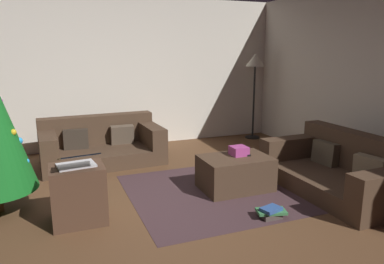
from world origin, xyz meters
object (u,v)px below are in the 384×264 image
(laptop, at_px, (77,162))
(corner_lamp, at_px, (255,66))
(couch_left, at_px, (101,145))
(side_table, at_px, (78,194))
(couch_right, at_px, (341,170))
(tv_remote, at_px, (245,154))
(book_stack, at_px, (270,212))
(gift_box, at_px, (239,151))
(ottoman, at_px, (235,173))

(laptop, bearing_deg, corner_lamp, 36.15)
(couch_left, bearing_deg, side_table, 73.26)
(laptop, bearing_deg, couch_right, -4.42)
(tv_remote, bearing_deg, book_stack, -109.72)
(couch_left, distance_m, corner_lamp, 3.24)
(side_table, height_order, book_stack, side_table)
(gift_box, distance_m, book_stack, 1.01)
(gift_box, distance_m, laptop, 1.99)
(couch_left, xyz_separation_m, side_table, (-0.50, -2.00, 0.03))
(gift_box, bearing_deg, couch_left, 130.24)
(gift_box, xyz_separation_m, laptop, (-1.95, -0.33, 0.18))
(couch_left, xyz_separation_m, couch_right, (2.58, -2.30, -0.00))
(couch_left, bearing_deg, corner_lamp, -173.45)
(tv_remote, xyz_separation_m, laptop, (-2.04, -0.31, 0.22))
(couch_left, xyz_separation_m, book_stack, (1.35, -2.64, -0.20))
(couch_left, distance_m, gift_box, 2.27)
(couch_right, xyz_separation_m, book_stack, (-1.23, -0.34, -0.20))
(couch_left, height_order, book_stack, couch_left)
(laptop, bearing_deg, couch_left, 76.57)
(tv_remote, bearing_deg, ottoman, -173.13)
(couch_left, xyz_separation_m, gift_box, (1.46, -1.73, 0.21))
(book_stack, height_order, corner_lamp, corner_lamp)
(couch_right, relative_size, book_stack, 5.45)
(side_table, distance_m, laptop, 0.36)
(laptop, distance_m, corner_lamp, 4.38)
(couch_left, bearing_deg, book_stack, 114.30)
(gift_box, relative_size, side_table, 0.34)
(corner_lamp, bearing_deg, book_stack, -117.80)
(ottoman, relative_size, laptop, 1.86)
(book_stack, bearing_deg, couch_left, 117.01)
(book_stack, bearing_deg, gift_box, 82.70)
(ottoman, distance_m, corner_lamp, 3.03)
(ottoman, distance_m, laptop, 1.95)
(side_table, bearing_deg, gift_box, 7.82)
(side_table, bearing_deg, ottoman, 6.36)
(ottoman, relative_size, corner_lamp, 0.52)
(couch_right, bearing_deg, couch_left, 47.82)
(side_table, relative_size, book_stack, 1.76)
(couch_right, xyz_separation_m, side_table, (-3.08, 0.30, 0.03))
(ottoman, distance_m, gift_box, 0.28)
(ottoman, bearing_deg, side_table, -173.64)
(book_stack, bearing_deg, couch_right, 15.60)
(book_stack, bearing_deg, corner_lamp, 62.20)
(couch_left, distance_m, ottoman, 2.26)
(couch_left, distance_m, side_table, 2.06)
(ottoman, bearing_deg, gift_box, 38.02)
(ottoman, bearing_deg, couch_right, -23.11)
(side_table, relative_size, corner_lamp, 0.36)
(corner_lamp, bearing_deg, laptop, -143.85)
(couch_right, relative_size, ottoman, 2.14)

